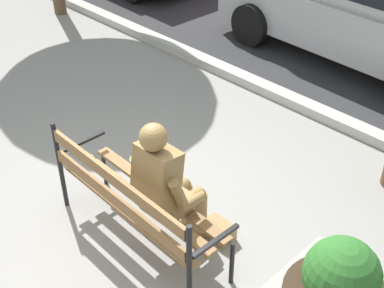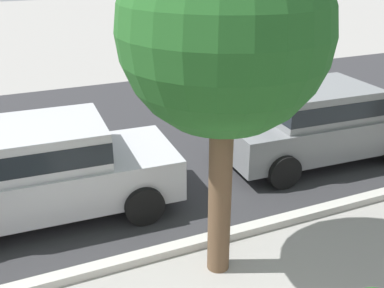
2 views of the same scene
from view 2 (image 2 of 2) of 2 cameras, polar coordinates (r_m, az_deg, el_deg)
name	(u,v)px [view 2 (image 2 of 2)]	position (r m, az deg, el deg)	size (l,w,h in m)	color
street_surface	(60,145)	(10.45, -16.35, -0.13)	(60.00, 9.00, 0.01)	#2D2D30
curb_stone	(110,265)	(6.45, -10.30, -14.88)	(60.00, 0.20, 0.12)	#B2AFA8
street_tree_down_street	(224,33)	(5.10, 4.14, 13.84)	(2.41, 2.41, 4.41)	brown
parked_car_silver	(44,167)	(7.53, -18.27, -2.81)	(4.17, 2.05, 1.56)	#B7B7BC
parked_car_grey	(318,120)	(9.45, 15.66, 2.90)	(4.17, 2.05, 1.56)	slate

